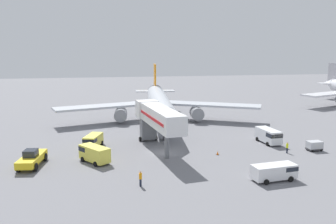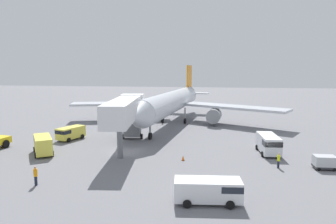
# 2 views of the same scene
# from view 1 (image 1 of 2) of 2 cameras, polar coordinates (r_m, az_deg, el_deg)

# --- Properties ---
(ground_plane) EXTENTS (300.00, 300.00, 0.00)m
(ground_plane) POSITION_cam_1_polar(r_m,az_deg,el_deg) (53.69, -0.99, -6.64)
(ground_plane) COLOR slate
(airplane_at_gate) EXTENTS (44.42, 43.68, 11.82)m
(airplane_at_gate) POSITION_cam_1_polar(r_m,az_deg,el_deg) (74.28, -1.45, 1.47)
(airplane_at_gate) COLOR silver
(airplane_at_gate) RESTS_ON ground
(jet_bridge) EXTENTS (5.38, 16.95, 6.92)m
(jet_bridge) POSITION_cam_1_polar(r_m,az_deg,el_deg) (54.52, -1.84, -0.84)
(jet_bridge) COLOR silver
(jet_bridge) RESTS_ON ground
(pushback_tug) EXTENTS (3.28, 6.82, 2.36)m
(pushback_tug) POSITION_cam_1_polar(r_m,az_deg,el_deg) (50.84, -21.29, -7.04)
(pushback_tug) COLOR yellow
(pushback_tug) RESTS_ON ground
(service_van_far_center) EXTENTS (4.46, 5.15, 2.29)m
(service_van_far_center) POSITION_cam_1_polar(r_m,az_deg,el_deg) (50.05, -11.97, -6.57)
(service_van_far_center) COLOR #E5DB4C
(service_van_far_center) RESTS_ON ground
(service_van_mid_left) EXTENTS (5.58, 2.77, 1.94)m
(service_van_mid_left) POSITION_cam_1_polar(r_m,az_deg,el_deg) (44.47, 17.03, -9.19)
(service_van_mid_left) COLOR white
(service_van_mid_left) RESTS_ON ground
(service_van_rear_right) EXTENTS (2.68, 5.54, 2.38)m
(service_van_rear_right) POSITION_cam_1_polar(r_m,az_deg,el_deg) (60.98, 16.08, -3.68)
(service_van_rear_right) COLOR white
(service_van_rear_right) RESTS_ON ground
(service_van_near_center) EXTENTS (3.28, 4.84, 1.98)m
(service_van_near_center) POSITION_cam_1_polar(r_m,az_deg,el_deg) (57.62, -12.11, -4.52)
(service_van_near_center) COLOR #E5DB4C
(service_van_near_center) RESTS_ON ground
(baggage_cart_rear_left) EXTENTS (2.27, 1.55, 1.49)m
(baggage_cart_rear_left) POSITION_cam_1_polar(r_m,az_deg,el_deg) (59.12, 22.72, -5.04)
(baggage_cart_rear_left) COLOR #38383D
(baggage_cart_rear_left) RESTS_ON ground
(ground_crew_worker_foreground) EXTENTS (0.43, 0.43, 1.70)m
(ground_crew_worker_foreground) POSITION_cam_1_polar(r_m,az_deg,el_deg) (56.24, 18.83, -5.46)
(ground_crew_worker_foreground) COLOR #1E2333
(ground_crew_worker_foreground) RESTS_ON ground
(ground_crew_worker_midground) EXTENTS (0.43, 0.43, 1.84)m
(ground_crew_worker_midground) POSITION_cam_1_polar(r_m,az_deg,el_deg) (40.94, -4.50, -10.68)
(ground_crew_worker_midground) COLOR #1E2333
(ground_crew_worker_midground) RESTS_ON ground
(safety_cone_alpha) EXTENTS (0.38, 0.38, 0.59)m
(safety_cone_alpha) POSITION_cam_1_polar(r_m,az_deg,el_deg) (53.08, 8.09, -6.61)
(safety_cone_alpha) COLOR black
(safety_cone_alpha) RESTS_ON ground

